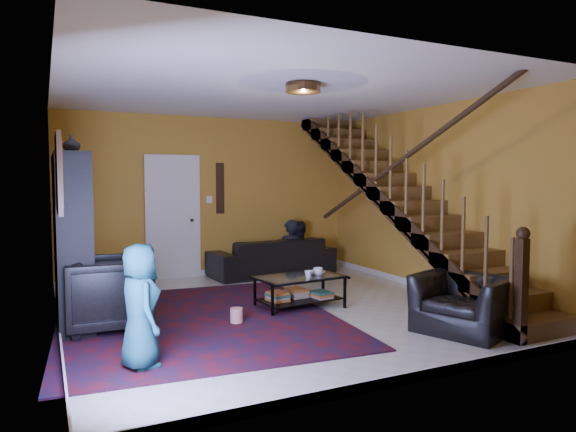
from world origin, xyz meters
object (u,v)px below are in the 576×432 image
at_px(bookshelf, 72,241).
at_px(coffee_table, 300,289).
at_px(armchair_left, 111,293).
at_px(armchair_right, 464,304).
at_px(sofa, 272,256).

height_order(bookshelf, coffee_table, bookshelf).
relative_size(armchair_left, armchair_right, 0.95).
distance_m(bookshelf, armchair_right, 4.64).
height_order(bookshelf, armchair_right, bookshelf).
xyz_separation_m(bookshelf, coffee_table, (2.74, -0.65, -0.72)).
bearing_deg(armchair_left, armchair_right, -113.40).
relative_size(sofa, armchair_left, 2.42).
bearing_deg(bookshelf, armchair_left, -60.73).
height_order(sofa, coffee_table, sofa).
height_order(sofa, armchair_right, sofa).
relative_size(sofa, coffee_table, 1.89).
relative_size(sofa, armchair_right, 2.29).
bearing_deg(armchair_left, bookshelf, 32.50).
distance_m(bookshelf, sofa, 3.84).
bearing_deg(armchair_right, armchair_left, -138.05).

